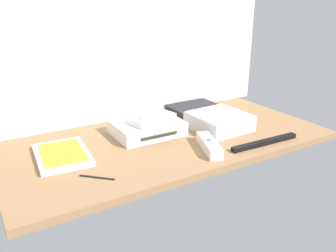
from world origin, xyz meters
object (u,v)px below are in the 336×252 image
(mini_computer, at_px, (219,121))
(network_router, at_px, (193,109))
(game_case, at_px, (62,155))
(remote_wand, at_px, (209,145))
(sensor_bar, at_px, (265,142))
(remote_classic_pad, at_px, (151,118))
(game_console, at_px, (147,127))
(stylus_pen, at_px, (97,177))

(mini_computer, distance_m, network_router, 0.17)
(game_case, bearing_deg, remote_wand, -19.28)
(remote_wand, bearing_deg, sensor_bar, 2.92)
(game_case, bearing_deg, remote_classic_pad, 9.61)
(game_case, distance_m, sensor_bar, 0.58)
(game_console, xyz_separation_m, mini_computer, (0.23, -0.08, 0.00))
(network_router, distance_m, remote_classic_pad, 0.26)
(sensor_bar, bearing_deg, network_router, 95.07)
(game_case, bearing_deg, mini_computer, -0.26)
(sensor_bar, bearing_deg, remote_classic_pad, 137.85)
(game_console, height_order, remote_classic_pad, remote_classic_pad)
(game_case, height_order, remote_wand, remote_wand)
(remote_classic_pad, bearing_deg, remote_wand, -79.64)
(mini_computer, xyz_separation_m, stylus_pen, (-0.47, -0.11, -0.02))
(remote_wand, relative_size, remote_classic_pad, 0.96)
(mini_computer, height_order, game_case, mini_computer)
(game_case, height_order, stylus_pen, game_case)
(game_case, xyz_separation_m, remote_wand, (0.37, -0.17, 0.01))
(remote_wand, distance_m, stylus_pen, 0.33)
(game_case, distance_m, remote_classic_pad, 0.30)
(game_console, xyz_separation_m, sensor_bar, (0.26, -0.26, -0.01))
(game_console, distance_m, remote_classic_pad, 0.04)
(game_case, distance_m, network_router, 0.54)
(game_console, bearing_deg, remote_wand, -64.50)
(mini_computer, xyz_separation_m, remote_wand, (-0.13, -0.12, -0.01))
(game_console, distance_m, network_router, 0.26)
(game_case, height_order, sensor_bar, game_case)
(remote_wand, distance_m, remote_classic_pad, 0.21)
(remote_classic_pad, bearing_deg, network_router, 10.62)
(game_case, relative_size, remote_wand, 1.33)
(remote_classic_pad, bearing_deg, stylus_pen, -156.84)
(game_case, height_order, remote_classic_pad, remote_classic_pad)
(remote_wand, bearing_deg, mini_computer, 62.86)
(network_router, bearing_deg, game_case, -167.69)
(network_router, height_order, remote_wand, same)
(remote_wand, bearing_deg, game_case, 176.09)
(sensor_bar, bearing_deg, mini_computer, 103.21)
(sensor_bar, distance_m, stylus_pen, 0.50)
(network_router, xyz_separation_m, remote_wand, (-0.15, -0.29, -0.00))
(game_console, xyz_separation_m, remote_wand, (0.09, -0.20, -0.01))
(network_router, distance_m, remote_wand, 0.33)
(remote_wand, bearing_deg, network_router, 83.41)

